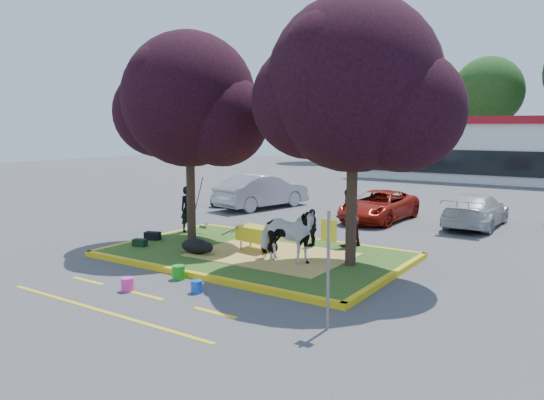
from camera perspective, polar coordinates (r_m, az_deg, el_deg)
The scene contains 31 objects.
ground at distance 15.33m, azimuth -1.82°, elevation -6.16°, with size 90.00×90.00×0.00m, color #424244.
median_island at distance 15.32m, azimuth -1.82°, elevation -5.88°, with size 8.00×5.00×0.15m, color #2A4C17.
curb_near at distance 13.37m, azimuth -8.32°, elevation -8.02°, with size 8.30×0.16×0.15m, color yellow.
curb_far at distance 17.42m, azimuth 3.13°, elevation -4.20°, with size 8.30×0.16×0.15m, color yellow.
curb_left at distance 17.94m, azimuth -12.51°, elevation -4.02°, with size 0.16×5.30×0.15m, color yellow.
curb_right at distance 13.44m, azimuth 12.63°, elevation -8.05°, with size 0.16×5.30×0.15m, color yellow.
straw_bedding at distance 14.97m, azimuth 0.06°, elevation -5.89°, with size 4.20×3.00×0.01m, color #D3B657.
tree_purple_left at distance 16.94m, azimuth -8.91°, elevation 9.96°, with size 5.06×4.20×6.51m.
tree_purple_right at distance 13.58m, azimuth 8.84°, elevation 11.35°, with size 5.30×4.40×6.82m.
fire_lane_stripe_a at distance 13.78m, azimuth -19.18°, elevation -8.22°, with size 1.10×0.12×0.01m, color yellow.
fire_lane_stripe_b at distance 12.30m, azimuth -13.45°, elevation -9.94°, with size 1.10×0.12×0.01m, color yellow.
fire_lane_stripe_c at distance 10.98m, azimuth -6.17°, elevation -11.96°, with size 1.10×0.12×0.01m, color yellow.
fire_lane_long at distance 11.56m, azimuth -17.89°, elevation -11.27°, with size 6.00×0.10×0.01m, color yellow.
retail_building at distance 40.65m, azimuth 24.40°, elevation 5.12°, with size 20.40×8.40×4.40m.
treeline at distance 50.41m, azimuth 25.73°, elevation 11.69°, with size 46.58×7.80×14.63m.
cow at distance 13.90m, azimuth 1.53°, elevation -3.86°, with size 0.80×1.76×1.48m, color white.
calf at distance 15.22m, azimuth -8.16°, elevation -4.93°, with size 0.98×0.56×0.43m, color black.
handler at distance 18.34m, azimuth -9.02°, elevation -0.96°, with size 0.57×0.37×1.56m, color black.
visitor_a at distance 16.05m, azimuth 8.18°, elevation -1.88°, with size 0.84×0.66×1.74m, color #40121B.
visitor_b at distance 15.91m, azimuth 4.36°, elevation -2.99°, with size 0.67×0.28×1.15m, color black.
wheelbarrow at distance 15.38m, azimuth -1.73°, elevation -3.68°, with size 1.88×0.76×0.71m.
gear_bag_dark at distance 17.33m, azimuth -12.73°, elevation -3.78°, with size 0.49×0.27×0.25m, color black.
gear_bag_green at distance 16.49m, azimuth -14.04°, elevation -4.47°, with size 0.40×0.25×0.21m, color black.
sign_post at distance 9.73m, azimuth 6.07°, elevation -6.25°, with size 0.31×0.06×2.22m.
bucket_green at distance 13.33m, azimuth -10.02°, elevation -7.68°, with size 0.32×0.32×0.34m, color #199917.
bucket_pink at distance 12.66m, azimuth -15.29°, elevation -8.75°, with size 0.29×0.29×0.31m, color #EC349F.
bucket_blue at distance 12.23m, azimuth -8.12°, elevation -9.21°, with size 0.26×0.26×0.28m, color blue.
car_black at distance 25.95m, azimuth -4.36°, elevation 0.94°, with size 1.39×3.45×1.18m, color black.
car_silver at distance 24.37m, azimuth -1.05°, elevation 0.94°, with size 1.63×4.67×1.54m, color #9D9EA4.
car_red at distance 21.50m, azimuth 11.43°, elevation -0.62°, with size 1.98×4.30×1.20m, color #99180C.
car_white at distance 21.25m, azimuth 21.07°, elevation -1.02°, with size 1.75×4.31×1.25m, color silver.
Camera 1 is at (8.66, -12.09, 3.72)m, focal length 35.00 mm.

